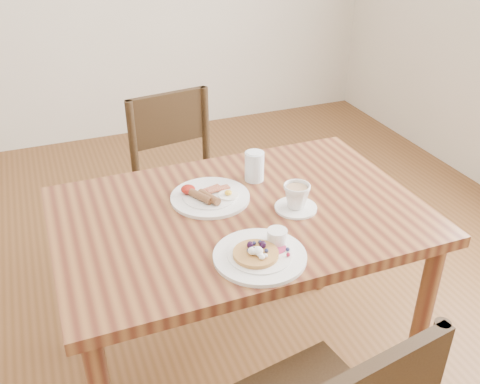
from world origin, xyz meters
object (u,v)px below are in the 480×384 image
Objects in this scene: teacup_saucer at (296,198)px; water_glass at (254,166)px; breakfast_plate at (209,196)px; pancake_plate at (261,253)px; chair_far at (184,183)px; dining_table at (240,235)px.

teacup_saucer is 1.29× the size of water_glass.
teacup_saucer is (0.25, -0.16, 0.03)m from breakfast_plate.
pancake_plate is at bearing -110.49° from water_glass.
breakfast_plate is 0.21m from water_glass.
chair_far is 0.83m from teacup_saucer.
breakfast_plate is at bearing 74.93° from chair_far.
teacup_saucer is at bearing 94.78° from chair_far.
dining_table is 4.44× the size of breakfast_plate.
teacup_saucer is 0.24m from water_glass.
chair_far reaches higher than breakfast_plate.
breakfast_plate is (-0.07, -0.59, 0.27)m from chair_far.
dining_table is 11.09× the size of water_glass.
pancake_plate reaches higher than breakfast_plate.
dining_table is 0.28m from pancake_plate.
chair_far reaches higher than water_glass.
water_glass is at bearing 54.70° from dining_table.
teacup_saucer is at bearing -33.72° from breakfast_plate.
dining_table is at bearing -125.30° from water_glass.
chair_far reaches higher than teacup_saucer.
breakfast_plate is at bearing 146.28° from teacup_saucer.
teacup_saucer reaches higher than pancake_plate.
water_glass is (0.20, 0.07, 0.04)m from breakfast_plate.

